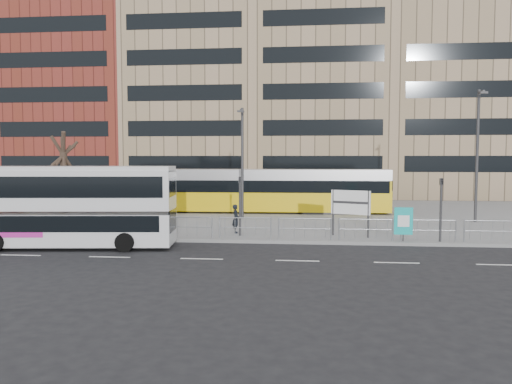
# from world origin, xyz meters

# --- Properties ---
(ground) EXTENTS (120.00, 120.00, 0.00)m
(ground) POSITION_xyz_m (0.00, 0.00, 0.00)
(ground) COLOR black
(ground) RESTS_ON ground
(plaza) EXTENTS (64.00, 24.00, 0.15)m
(plaza) POSITION_xyz_m (0.00, 12.00, 0.07)
(plaza) COLOR slate
(plaza) RESTS_ON ground
(kerb) EXTENTS (64.00, 0.25, 0.17)m
(kerb) POSITION_xyz_m (0.00, 0.05, 0.07)
(kerb) COLOR gray
(kerb) RESTS_ON ground
(building_row) EXTENTS (70.40, 18.40, 31.20)m
(building_row) POSITION_xyz_m (1.55, 34.27, 12.91)
(building_row) COLOR maroon
(building_row) RESTS_ON ground
(pedestrian_barrier) EXTENTS (32.07, 0.07, 1.10)m
(pedestrian_barrier) POSITION_xyz_m (2.00, 0.50, 0.98)
(pedestrian_barrier) COLOR gray
(pedestrian_barrier) RESTS_ON plaza
(road_markings) EXTENTS (62.00, 0.12, 0.01)m
(road_markings) POSITION_xyz_m (1.00, -4.00, 0.01)
(road_markings) COLOR white
(road_markings) RESTS_ON ground
(double_decker_bus) EXTENTS (9.77, 3.21, 3.84)m
(double_decker_bus) POSITION_xyz_m (-8.66, -2.00, 2.07)
(double_decker_bus) COLOR silver
(double_decker_bus) RESTS_ON ground
(tram) EXTENTS (27.30, 3.22, 3.21)m
(tram) POSITION_xyz_m (-5.18, 12.52, 1.76)
(tram) COLOR #DCB40B
(tram) RESTS_ON plaza
(station_sign) EXTENTS (1.96, 0.86, 2.40)m
(station_sign) POSITION_xyz_m (4.66, 1.72, 1.81)
(station_sign) COLOR #2D2D30
(station_sign) RESTS_ON plaza
(ad_panel) EXTENTS (0.89, 0.09, 1.67)m
(ad_panel) POSITION_xyz_m (7.09, 0.40, 1.13)
(ad_panel) COLOR #2D2D30
(ad_panel) RESTS_ON plaza
(pedestrian) EXTENTS (0.48, 0.63, 1.55)m
(pedestrian) POSITION_xyz_m (-1.43, 2.29, 0.93)
(pedestrian) COLOR black
(pedestrian) RESTS_ON plaza
(traffic_light_west) EXTENTS (0.19, 0.22, 3.10)m
(traffic_light_west) POSITION_xyz_m (-1.08, 1.43, 2.12)
(traffic_light_west) COLOR #2D2D30
(traffic_light_west) RESTS_ON plaza
(traffic_light_east) EXTENTS (0.18, 0.22, 3.10)m
(traffic_light_east) POSITION_xyz_m (8.88, 0.50, 2.12)
(traffic_light_east) COLOR #2D2D30
(traffic_light_east) RESTS_ON plaza
(lamp_post_west) EXTENTS (0.45, 1.04, 7.41)m
(lamp_post_west) POSITION_xyz_m (-1.92, 9.06, 4.22)
(lamp_post_west) COLOR #2D2D30
(lamp_post_west) RESTS_ON plaza
(lamp_post_east) EXTENTS (0.45, 1.04, 8.33)m
(lamp_post_east) POSITION_xyz_m (13.09, 8.28, 4.69)
(lamp_post_east) COLOR #2D2D30
(lamp_post_east) RESTS_ON plaza
(bare_tree) EXTENTS (4.55, 4.55, 7.83)m
(bare_tree) POSITION_xyz_m (-12.47, 5.03, 5.90)
(bare_tree) COLOR #2E2319
(bare_tree) RESTS_ON plaza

